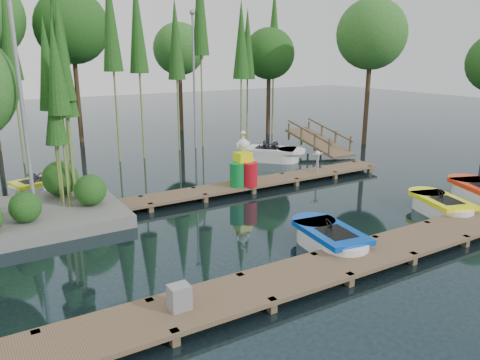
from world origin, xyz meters
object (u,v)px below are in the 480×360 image
boat_blue (330,240)px  boat_yellow_far (40,186)px  yellow_barrel (240,173)px  drum_cluster (244,169)px  utility_cabinet (179,297)px

boat_blue → boat_yellow_far: 11.25m
yellow_barrel → drum_cluster: (0.12, -0.15, 0.18)m
utility_cabinet → yellow_barrel: (5.61, 7.00, 0.17)m
utility_cabinet → drum_cluster: drum_cluster is taller
boat_blue → utility_cabinet: bearing=-159.2°
boat_blue → boat_yellow_far: size_ratio=1.08×
boat_yellow_far → drum_cluster: 7.72m
utility_cabinet → drum_cluster: 8.93m
boat_yellow_far → utility_cabinet: (0.87, -10.81, 0.29)m
drum_cluster → yellow_barrel: bearing=127.3°
utility_cabinet → yellow_barrel: bearing=51.3°
boat_yellow_far → drum_cluster: drum_cluster is taller
boat_blue → boat_yellow_far: (-5.78, 9.65, -0.01)m
utility_cabinet → yellow_barrel: yellow_barrel is taller
utility_cabinet → yellow_barrel: 8.97m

